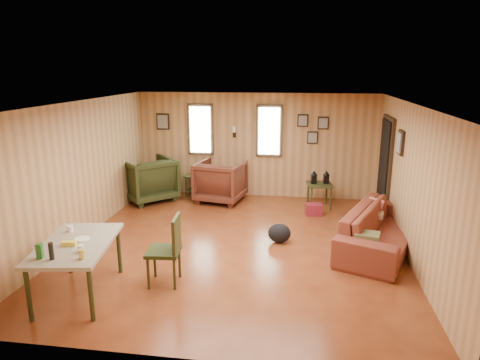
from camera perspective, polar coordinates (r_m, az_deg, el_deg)
The scene contains 11 objects.
room at distance 7.25m, azimuth 1.18°, elevation 0.89°, with size 5.54×6.04×2.44m.
sofa at distance 7.48m, azimuth 18.48°, elevation -5.34°, with size 2.40×0.70×0.94m, color maroon.
recliner_brown at distance 9.62m, azimuth -2.58°, elevation 0.08°, with size 0.99×0.93×1.02m, color #532519.
recliner_green at distance 9.89m, azimuth -12.10°, elevation 0.35°, with size 1.05×0.98×1.08m, color #283116.
end_table at distance 10.08m, azimuth -5.74°, elevation -0.23°, with size 0.57×0.53×0.62m.
side_table at distance 9.34m, azimuth 10.58°, elevation -0.30°, with size 0.59×0.59×0.82m.
cooler at distance 8.95m, azimuth 9.79°, elevation -3.88°, with size 0.36×0.28×0.24m.
backpack at distance 7.48m, azimuth 5.27°, elevation -7.07°, with size 0.46×0.39×0.34m.
sofa_pillows at distance 7.34m, azimuth 17.08°, elevation -5.41°, with size 0.67×1.56×0.32m.
dining_table at distance 6.02m, azimuth -21.05°, elevation -8.41°, with size 1.08×1.57×0.95m.
dining_chair at distance 6.04m, azimuth -9.49°, elevation -8.74°, with size 0.48×0.48×0.99m.
Camera 1 is at (1.03, -6.71, 2.94)m, focal length 32.00 mm.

